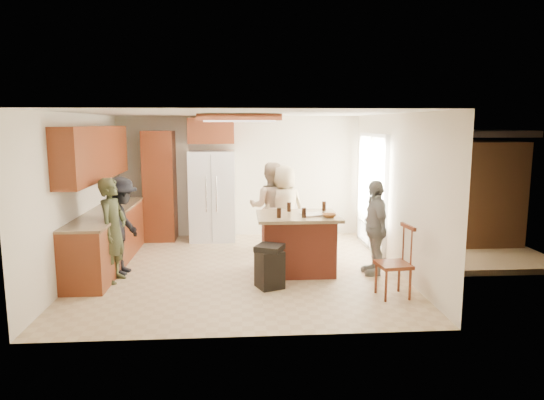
{
  "coord_description": "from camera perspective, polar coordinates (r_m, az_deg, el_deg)",
  "views": [
    {
      "loc": [
        -0.03,
        -7.59,
        2.34
      ],
      "look_at": [
        0.5,
        -0.07,
        1.15
      ],
      "focal_mm": 32.0,
      "sensor_mm": 36.0,
      "label": 1
    }
  ],
  "objects": [
    {
      "name": "person_behind_right",
      "position": [
        8.78,
        1.42,
        -1.09
      ],
      "size": [
        0.91,
        0.73,
        1.61
      ],
      "primitive_type": "imported",
      "rotation": [
        0.0,
        0.0,
        3.45
      ],
      "color": "tan",
      "rests_on": "ground"
    },
    {
      "name": "kitchen_island",
      "position": [
        7.71,
        3.03,
        -5.05
      ],
      "size": [
        1.28,
        1.03,
        0.93
      ],
      "color": "#943A26",
      "rests_on": "ground"
    },
    {
      "name": "room_shell",
      "position": [
        10.33,
        21.24,
        0.16
      ],
      "size": [
        8.0,
        5.2,
        5.0
      ],
      "color": "tan",
      "rests_on": "ground"
    },
    {
      "name": "person_front_left",
      "position": [
        7.56,
        -18.21,
        -3.39
      ],
      "size": [
        0.53,
        0.65,
        1.56
      ],
      "primitive_type": "imported",
      "rotation": [
        0.0,
        0.0,
        1.35
      ],
      "color": "#33361F",
      "rests_on": "ground"
    },
    {
      "name": "refrigerator",
      "position": [
        9.83,
        -7.02,
        0.48
      ],
      "size": [
        0.9,
        0.76,
        1.8
      ],
      "color": "white",
      "rests_on": "ground"
    },
    {
      "name": "person_behind_left",
      "position": [
        8.87,
        -0.16,
        -0.85
      ],
      "size": [
        0.87,
        0.61,
        1.65
      ],
      "primitive_type": "imported",
      "rotation": [
        0.0,
        0.0,
        2.99
      ],
      "color": "tan",
      "rests_on": "ground"
    },
    {
      "name": "island_items",
      "position": [
        7.55,
        4.87,
        -1.51
      ],
      "size": [
        0.92,
        0.73,
        0.15
      ],
      "color": "silver",
      "rests_on": "kitchen_island"
    },
    {
      "name": "back_wall_units",
      "position": [
        9.92,
        -11.58,
        3.24
      ],
      "size": [
        1.8,
        0.6,
        2.45
      ],
      "color": "maroon",
      "rests_on": "ground"
    },
    {
      "name": "person_side_right",
      "position": [
        7.73,
        11.99,
        -3.16
      ],
      "size": [
        0.47,
        0.88,
        1.48
      ],
      "primitive_type": "imported",
      "rotation": [
        0.0,
        0.0,
        -1.54
      ],
      "color": "gray",
      "rests_on": "ground"
    },
    {
      "name": "person_counter",
      "position": [
        7.9,
        -17.35,
        -2.94
      ],
      "size": [
        0.62,
        1.05,
        1.53
      ],
      "primitive_type": "imported",
      "rotation": [
        0.0,
        0.0,
        1.4
      ],
      "color": "black",
      "rests_on": "ground"
    },
    {
      "name": "spindle_chair",
      "position": [
        6.83,
        14.25,
        -7.35
      ],
      "size": [
        0.46,
        0.46,
        0.99
      ],
      "color": "maroon",
      "rests_on": "ground"
    },
    {
      "name": "trash_bin",
      "position": [
        7.01,
        -0.29,
        -7.79
      ],
      "size": [
        0.48,
        0.48,
        0.63
      ],
      "color": "black",
      "rests_on": "ground"
    },
    {
      "name": "left_cabinetry",
      "position": [
        8.4,
        -19.25,
        -1.02
      ],
      "size": [
        0.64,
        3.0,
        2.3
      ],
      "color": "maroon",
      "rests_on": "ground"
    }
  ]
}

